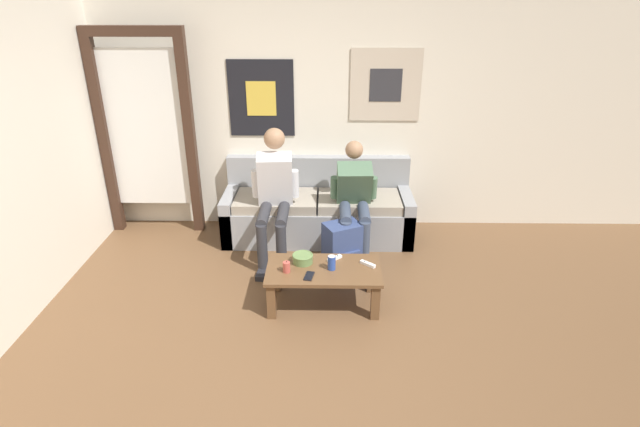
% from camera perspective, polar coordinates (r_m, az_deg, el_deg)
% --- Properties ---
extents(ground_plane, '(18.00, 18.00, 0.00)m').
position_cam_1_polar(ground_plane, '(3.73, -3.13, -17.26)').
color(ground_plane, brown).
extents(wall_back, '(10.00, 0.07, 2.55)m').
position_cam_1_polar(wall_back, '(5.39, -1.68, 11.54)').
color(wall_back, silver).
rests_on(wall_back, ground_plane).
extents(door_frame, '(1.00, 0.10, 2.15)m').
position_cam_1_polar(door_frame, '(5.52, -19.34, 9.67)').
color(door_frame, '#382319').
rests_on(door_frame, ground_plane).
extents(couch, '(1.98, 0.71, 0.81)m').
position_cam_1_polar(couch, '(5.36, -0.25, 0.24)').
color(couch, gray).
rests_on(couch, ground_plane).
extents(coffee_table, '(0.95, 0.51, 0.35)m').
position_cam_1_polar(coffee_table, '(4.21, 0.40, -7.07)').
color(coffee_table, brown).
rests_on(coffee_table, ground_plane).
extents(person_seated_adult, '(0.47, 0.88, 1.24)m').
position_cam_1_polar(person_seated_adult, '(4.88, -5.25, 2.59)').
color(person_seated_adult, '#2D2D33').
rests_on(person_seated_adult, ground_plane).
extents(person_seated_teen, '(0.47, 0.89, 1.09)m').
position_cam_1_polar(person_seated_teen, '(4.92, 3.93, 1.89)').
color(person_seated_teen, '#384256').
rests_on(person_seated_teen, ground_plane).
extents(backpack, '(0.40, 0.37, 0.47)m').
position_cam_1_polar(backpack, '(4.74, 2.62, -3.96)').
color(backpack, navy).
rests_on(backpack, ground_plane).
extents(ceramic_bowl, '(0.18, 0.18, 0.08)m').
position_cam_1_polar(ceramic_bowl, '(4.24, -1.99, -5.11)').
color(ceramic_bowl, '#607F47').
rests_on(ceramic_bowl, coffee_table).
extents(pillar_candle, '(0.06, 0.06, 0.10)m').
position_cam_1_polar(pillar_candle, '(4.11, -3.84, -6.13)').
color(pillar_candle, '#B24C42').
rests_on(pillar_candle, coffee_table).
extents(drink_can_blue, '(0.07, 0.07, 0.12)m').
position_cam_1_polar(drink_can_blue, '(4.13, 1.34, -5.64)').
color(drink_can_blue, '#28479E').
rests_on(drink_can_blue, coffee_table).
extents(game_controller_near_left, '(0.13, 0.12, 0.03)m').
position_cam_1_polar(game_controller_near_left, '(4.30, 1.68, -5.15)').
color(game_controller_near_left, white).
rests_on(game_controller_near_left, coffee_table).
extents(game_controller_near_right, '(0.13, 0.12, 0.03)m').
position_cam_1_polar(game_controller_near_right, '(4.23, 5.48, -5.75)').
color(game_controller_near_right, white).
rests_on(game_controller_near_right, coffee_table).
extents(cell_phone, '(0.09, 0.15, 0.01)m').
position_cam_1_polar(cell_phone, '(4.06, -1.26, -7.15)').
color(cell_phone, black).
rests_on(cell_phone, coffee_table).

